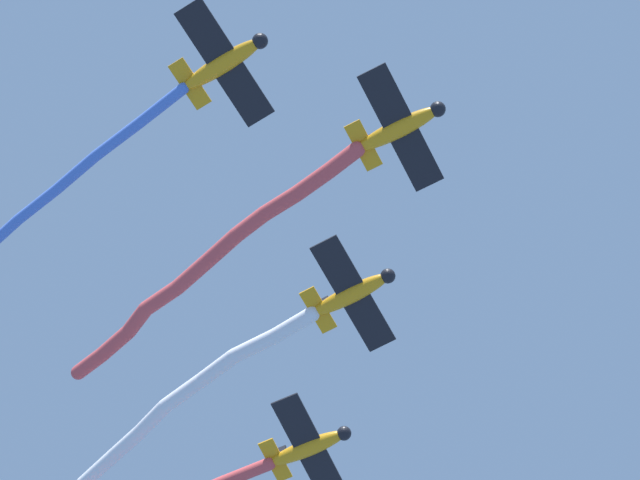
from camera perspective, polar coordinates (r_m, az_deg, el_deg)
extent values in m
ellipsoid|color=orange|center=(72.34, 3.38, 4.80)|extent=(5.09, 1.47, 1.03)
sphere|color=black|center=(72.20, 5.09, 5.63)|extent=(0.95, 0.95, 0.87)
ellipsoid|color=#232833|center=(72.67, 3.81, 5.10)|extent=(1.31, 0.79, 0.55)
cube|color=black|center=(72.20, 3.51, 4.83)|extent=(2.35, 7.43, 0.14)
cube|color=orange|center=(72.62, 1.88, 4.09)|extent=(1.21, 2.93, 0.11)
cube|color=black|center=(73.12, 1.94, 4.24)|extent=(1.15, 0.24, 1.41)
cylinder|color=#DB4C4C|center=(72.75, 0.98, 3.45)|extent=(2.25, 1.47, 1.04)
cylinder|color=#DB4C4C|center=(73.43, -0.33, 2.48)|extent=(2.65, 1.55, 1.37)
cylinder|color=#DB4C4C|center=(74.41, -1.73, 1.55)|extent=(2.70, 1.47, 1.52)
cylinder|color=#DB4C4C|center=(75.22, -3.02, 0.67)|extent=(2.20, 1.44, 0.92)
cylinder|color=#DB4C4C|center=(75.97, -4.22, -0.33)|extent=(2.63, 1.73, 1.22)
cylinder|color=#DB4C4C|center=(76.98, -5.49, -1.46)|extent=(2.82, 1.79, 1.14)
cylinder|color=#DB4C4C|center=(77.98, -6.83, -2.50)|extent=(2.64, 1.48, 1.10)
cylinder|color=#DB4C4C|center=(79.13, -7.87, -3.44)|extent=(2.44, 1.90, 1.53)
cylinder|color=#DB4C4C|center=(80.48, -8.81, -4.41)|extent=(2.80, 1.78, 1.36)
cylinder|color=#DB4C4C|center=(81.90, -9.87, -5.27)|extent=(2.60, 1.61, 1.56)
sphere|color=#DB4C4C|center=(72.52, 1.60, 3.91)|extent=(0.91, 0.91, 0.91)
sphere|color=#DB4C4C|center=(72.99, 0.37, 2.98)|extent=(0.91, 0.91, 0.91)
sphere|color=#DB4C4C|center=(73.88, -1.02, 1.99)|extent=(0.91, 0.91, 0.91)
sphere|color=#DB4C4C|center=(74.96, -2.43, 1.12)|extent=(0.91, 0.91, 0.91)
sphere|color=#DB4C4C|center=(75.49, -3.61, 0.22)|extent=(0.91, 0.91, 0.91)
sphere|color=#DB4C4C|center=(76.46, -4.82, -0.87)|extent=(0.91, 0.91, 0.91)
sphere|color=#DB4C4C|center=(77.51, -6.15, -2.04)|extent=(0.91, 0.91, 0.91)
sphere|color=#DB4C4C|center=(78.47, -7.51, -2.95)|extent=(0.91, 0.91, 0.91)
sphere|color=#DB4C4C|center=(79.79, -8.23, -3.91)|extent=(0.91, 0.91, 0.91)
sphere|color=#DB4C4C|center=(81.17, -9.38, -4.90)|extent=(0.91, 0.91, 0.91)
sphere|color=#DB4C4C|center=(82.63, -10.36, -5.63)|extent=(0.91, 0.91, 0.91)
ellipsoid|color=orange|center=(75.53, 1.33, -2.36)|extent=(5.10, 1.56, 1.03)
sphere|color=black|center=(75.17, 2.94, -1.56)|extent=(0.96, 0.96, 0.87)
ellipsoid|color=#232833|center=(75.79, 1.74, -2.04)|extent=(1.32, 0.82, 0.55)
cube|color=black|center=(75.38, 1.44, -2.35)|extent=(2.49, 7.45, 0.14)
cube|color=orange|center=(76.00, -0.08, -3.03)|extent=(1.26, 2.94, 0.11)
cube|color=black|center=(76.47, -0.01, -2.84)|extent=(1.15, 0.26, 1.41)
cylinder|color=white|center=(76.58, -1.16, -3.69)|extent=(3.07, 1.59, 1.55)
cylinder|color=white|center=(77.98, -2.85, -4.59)|extent=(3.31, 1.47, 1.65)
cylinder|color=white|center=(79.52, -4.43, -5.52)|extent=(3.11, 1.84, 1.60)
cylinder|color=white|center=(80.90, -5.90, -6.57)|extent=(3.12, 1.70, 1.04)
cylinder|color=white|center=(82.44, -7.24, -7.67)|extent=(3.13, 2.16, 1.66)
cylinder|color=white|center=(84.23, -8.33, -8.68)|extent=(2.95, 1.95, 1.57)
cylinder|color=white|center=(85.88, -9.50, -9.70)|extent=(3.15, 2.01, 1.15)
sphere|color=white|center=(75.94, -0.35, -3.21)|extent=(0.90, 0.90, 0.90)
sphere|color=white|center=(77.24, -1.96, -4.15)|extent=(0.90, 0.90, 0.90)
sphere|color=white|center=(78.74, -3.73, -5.01)|extent=(0.90, 0.90, 0.90)
sphere|color=white|center=(80.32, -5.11, -6.02)|extent=(0.90, 0.90, 0.90)
sphere|color=white|center=(81.51, -6.68, -7.11)|extent=(0.90, 0.90, 0.90)
sphere|color=white|center=(83.38, -7.79, -8.22)|extent=(0.90, 0.90, 0.90)
sphere|color=white|center=(85.10, -8.86, -9.14)|extent=(0.90, 0.90, 0.90)
ellipsoid|color=orange|center=(71.81, -4.22, 7.56)|extent=(5.12, 1.83, 1.03)
sphere|color=black|center=(71.41, -2.60, 8.55)|extent=(1.00, 1.00, 0.87)
ellipsoid|color=#232833|center=(72.07, -3.78, 7.89)|extent=(1.35, 0.88, 0.55)
cube|color=black|center=(71.64, -4.11, 7.60)|extent=(2.88, 7.48, 0.14)
cube|color=orange|center=(72.31, -5.62, 6.70)|extent=(1.41, 2.97, 0.11)
cube|color=black|center=(72.81, -5.52, 6.85)|extent=(1.15, 0.32, 1.41)
cylinder|color=#4C75DB|center=(72.91, -6.80, 5.80)|extent=(3.30, 1.53, 1.24)
cylinder|color=#4C75DB|center=(74.25, -8.67, 4.33)|extent=(3.56, 1.54, 0.99)
cylinder|color=#4C75DB|center=(75.74, -10.45, 2.87)|extent=(3.35, 1.66, 1.25)
cylinder|color=#4C75DB|center=(77.30, -12.06, 1.51)|extent=(3.26, 1.51, 1.03)
cylinder|color=#4C75DB|center=(78.90, -13.53, 0.23)|extent=(3.16, 1.66, 1.20)
sphere|color=#4C75DB|center=(72.25, -5.90, 6.51)|extent=(0.64, 0.64, 0.64)
sphere|color=#4C75DB|center=(73.60, -7.68, 5.09)|extent=(0.64, 0.64, 0.64)
sphere|color=#4C75DB|center=(74.93, -9.64, 3.58)|extent=(0.64, 0.64, 0.64)
sphere|color=#4C75DB|center=(76.56, -11.25, 2.17)|extent=(0.64, 0.64, 0.64)
sphere|color=#4C75DB|center=(78.05, -12.85, 0.87)|extent=(0.64, 0.64, 0.64)
ellipsoid|color=orange|center=(79.63, -0.55, -8.95)|extent=(5.06, 1.22, 1.03)
sphere|color=black|center=(79.15, 1.04, -8.32)|extent=(0.91, 0.91, 0.87)
ellipsoid|color=#232833|center=(79.83, -0.13, -8.65)|extent=(1.28, 0.73, 0.55)
cube|color=black|center=(79.47, -0.44, -8.95)|extent=(2.00, 7.36, 0.14)
cube|color=orange|center=(80.19, -1.94, -9.45)|extent=(1.07, 2.89, 0.11)
cube|color=black|center=(80.63, -1.86, -9.24)|extent=(1.15, 0.18, 1.41)
cylinder|color=#DB4C4C|center=(80.54, -3.17, -9.97)|extent=(2.99, 0.90, 0.80)
sphere|color=#DB4C4C|center=(80.16, -2.20, -9.61)|extent=(0.78, 0.78, 0.78)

